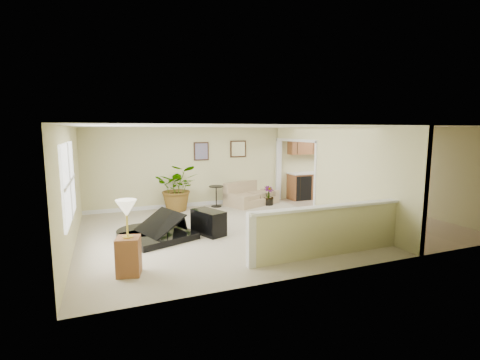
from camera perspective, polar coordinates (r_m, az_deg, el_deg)
name	(u,v)px	position (r m, az deg, el deg)	size (l,w,h in m)	color
floor	(269,226)	(8.94, 4.84, -7.50)	(9.00, 9.00, 0.00)	tan
back_wall	(229,166)	(11.43, -1.76, 2.34)	(9.00, 0.04, 2.50)	#C3BD85
front_wall	(349,199)	(6.18, 17.40, -3.03)	(9.00, 0.04, 2.50)	#C3BD85
left_wall	(70,188)	(7.82, -26.09, -1.21)	(0.04, 6.00, 2.50)	#C3BD85
right_wall	(406,170)	(11.41, 25.63, 1.53)	(0.04, 6.00, 2.50)	#C3BD85
ceiling	(271,127)	(8.61, 5.04, 8.73)	(9.00, 6.00, 0.04)	white
kitchen_vinyl	(368,215)	(10.68, 20.24, -5.37)	(2.70, 6.00, 0.01)	gray
interior_partition	(325,174)	(9.83, 13.72, 0.97)	(0.18, 5.99, 2.50)	#C3BD85
pony_half_wall	(326,230)	(6.94, 13.98, -7.91)	(3.42, 0.22, 1.00)	#C3BD85
left_window	(68,182)	(7.30, -26.37, -0.25)	(0.05, 2.15, 1.45)	white
wall_art_left	(201,151)	(11.08, -6.37, 4.70)	(0.48, 0.04, 0.58)	#331E12
wall_mirror	(238,149)	(11.47, -0.31, 5.12)	(0.55, 0.04, 0.55)	#331E12
kitchen_cabinets	(316,174)	(12.68, 12.37, 1.00)	(2.36, 0.65, 2.33)	brown
piano	(156,214)	(8.04, -13.56, -5.49)	(1.93, 1.90, 1.31)	black
piano_bench	(208,222)	(8.19, -5.21, -6.92)	(0.43, 0.85, 0.56)	black
loveseat	(251,193)	(11.43, 1.84, -2.13)	(2.05, 1.57, 0.97)	tan
accent_table	(216,193)	(11.02, -3.93, -2.22)	(0.46, 0.46, 0.66)	black
palm_plant	(178,188)	(10.60, -10.14, -1.29)	(1.52, 1.41, 1.41)	black
small_plant	(268,197)	(11.32, 4.68, -2.79)	(0.40, 0.40, 0.62)	black
lamp_stand	(128,243)	(6.17, -17.90, -9.87)	(0.45, 0.45, 1.28)	brown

